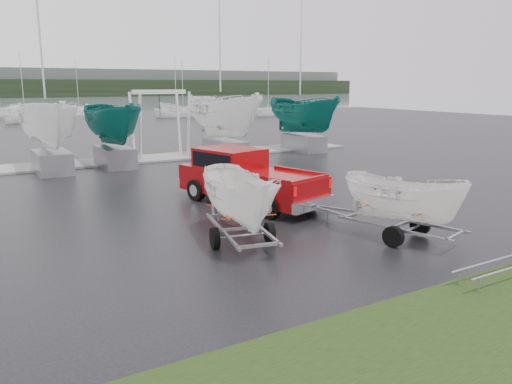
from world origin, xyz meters
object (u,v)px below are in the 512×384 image
pickup_truck (244,176)px  trailer_parked (240,151)px  trailer_hitched (405,160)px  boat_hoist (160,114)px

pickup_truck → trailer_parked: (-2.52, -4.32, 1.58)m
trailer_hitched → trailer_parked: size_ratio=0.89×
boat_hoist → trailer_parked: bearing=-102.9°
trailer_hitched → pickup_truck: bearing=90.0°
pickup_truck → trailer_hitched: (1.71, -6.35, 1.30)m
pickup_truck → trailer_parked: size_ratio=1.32×
trailer_hitched → boat_hoist: trailer_hitched is taller
pickup_truck → boat_hoist: boat_hoist is taller
trailer_parked → boat_hoist: 17.56m
trailer_hitched → trailer_parked: (-4.23, 2.02, 0.29)m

